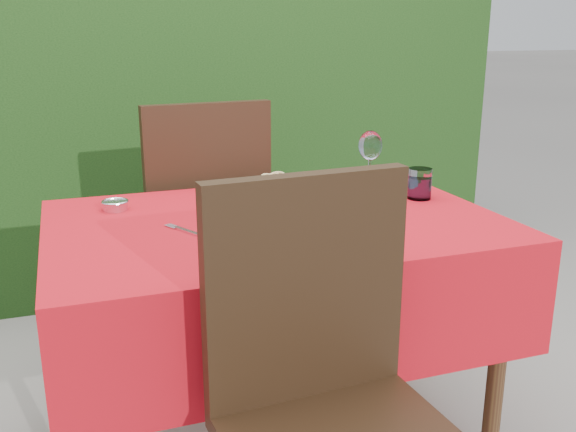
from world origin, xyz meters
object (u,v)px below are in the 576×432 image
object	(u,v)px
chair_far	(202,216)
water_glass	(420,185)
wine_glass	(370,148)
fork	(191,232)
chair_near	(328,389)
steel_ramekin	(115,206)
pizza_plate	(309,223)
pasta_plate	(276,189)

from	to	relation	value
chair_far	water_glass	size ratio (longest dim) A/B	10.47
wine_glass	fork	world-z (taller)	wine_glass
chair_near	steel_ramekin	size ratio (longest dim) A/B	13.70
chair_far	steel_ramekin	world-z (taller)	chair_far
fork	pizza_plate	bearing A→B (deg)	-44.66
pasta_plate	wine_glass	xyz separation A→B (m)	(0.33, -0.01, 0.11)
chair_far	chair_near	bearing A→B (deg)	85.02
chair_near	chair_far	bearing A→B (deg)	85.96
fork	steel_ramekin	world-z (taller)	steel_ramekin
pasta_plate	fork	world-z (taller)	pasta_plate
chair_far	fork	world-z (taller)	chair_far
chair_far	water_glass	bearing A→B (deg)	130.14
pasta_plate	water_glass	size ratio (longest dim) A/B	2.36
chair_near	pizza_plate	world-z (taller)	chair_near
pasta_plate	wine_glass	bearing A→B (deg)	-0.89
steel_ramekin	pizza_plate	bearing A→B (deg)	-39.73
water_glass	chair_near	bearing A→B (deg)	-131.45
pizza_plate	steel_ramekin	distance (m)	0.61
wine_glass	chair_near	bearing A→B (deg)	-120.64
pizza_plate	fork	world-z (taller)	pizza_plate
chair_near	chair_far	size ratio (longest dim) A/B	0.97
pizza_plate	wine_glass	world-z (taller)	wine_glass
pasta_plate	fork	distance (m)	0.45
pizza_plate	pasta_plate	xyz separation A→B (m)	(0.04, 0.39, -0.00)
chair_far	water_glass	xyz separation A→B (m)	(0.58, -0.59, 0.21)
fork	water_glass	bearing A→B (deg)	-18.75
pasta_plate	water_glass	distance (m)	0.46
chair_near	pasta_plate	bearing A→B (deg)	74.91
chair_far	water_glass	world-z (taller)	chair_far
chair_far	pasta_plate	xyz separation A→B (m)	(0.16, -0.40, 0.19)
pasta_plate	fork	xyz separation A→B (m)	(-0.34, -0.30, -0.02)
pizza_plate	steel_ramekin	xyz separation A→B (m)	(-0.47, 0.39, -0.01)
chair_far	fork	size ratio (longest dim) A/B	5.52
water_glass	wine_glass	bearing A→B (deg)	115.68
steel_ramekin	water_glass	bearing A→B (deg)	-11.02
water_glass	steel_ramekin	size ratio (longest dim) A/B	1.35
water_glass	pizza_plate	bearing A→B (deg)	-155.35
water_glass	chair_far	bearing A→B (deg)	134.75
pasta_plate	water_glass	world-z (taller)	water_glass
chair_far	wine_glass	bearing A→B (deg)	136.02
pizza_plate	water_glass	xyz separation A→B (m)	(0.46, 0.21, 0.02)
chair_far	pasta_plate	size ratio (longest dim) A/B	4.43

